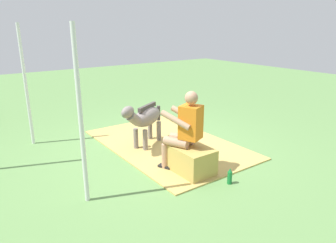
{
  "coord_description": "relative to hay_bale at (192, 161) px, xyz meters",
  "views": [
    {
      "loc": [
        -4.54,
        3.11,
        2.24
      ],
      "look_at": [
        -0.11,
        -0.07,
        0.55
      ],
      "focal_mm": 33.31,
      "sensor_mm": 36.0,
      "label": 1
    }
  ],
  "objects": [
    {
      "name": "tent_pole_left",
      "position": [
        0.2,
        1.64,
        0.93
      ],
      "size": [
        0.06,
        0.06,
        2.29
      ],
      "primitive_type": "cylinder",
      "color": "silver",
      "rests_on": "ground"
    },
    {
      "name": "tent_pole_right",
      "position": [
        2.83,
        1.71,
        0.93
      ],
      "size": [
        0.06,
        0.06,
        2.29
      ],
      "primitive_type": "cylinder",
      "color": "silver",
      "rests_on": "ground"
    },
    {
      "name": "person_seated",
      "position": [
        0.15,
        0.05,
        0.5
      ],
      "size": [
        0.72,
        0.58,
        1.31
      ],
      "color": "tan",
      "rests_on": "ground"
    },
    {
      "name": "pony_standing",
      "position": [
        1.39,
        -0.01,
        0.36
      ],
      "size": [
        0.83,
        1.22,
        0.94
      ],
      "color": "slate",
      "rests_on": "ground"
    },
    {
      "name": "hay_patch",
      "position": [
        1.23,
        -0.41,
        -0.2
      ],
      "size": [
        3.28,
        2.09,
        0.02
      ],
      "primitive_type": "cube",
      "color": "tan",
      "rests_on": "ground"
    },
    {
      "name": "ground_plane",
      "position": [
        1.13,
        -0.2,
        -0.22
      ],
      "size": [
        24.0,
        24.0,
        0.0
      ],
      "primitive_type": "plane",
      "color": "#608C4C"
    },
    {
      "name": "hay_bale",
      "position": [
        0.0,
        0.0,
        0.0
      ],
      "size": [
        0.66,
        0.49,
        0.43
      ],
      "primitive_type": "cube",
      "color": "tan",
      "rests_on": "ground"
    },
    {
      "name": "soda_bottle",
      "position": [
        -0.59,
        -0.23,
        -0.1
      ],
      "size": [
        0.07,
        0.07,
        0.25
      ],
      "color": "#197233",
      "rests_on": "ground"
    }
  ]
}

